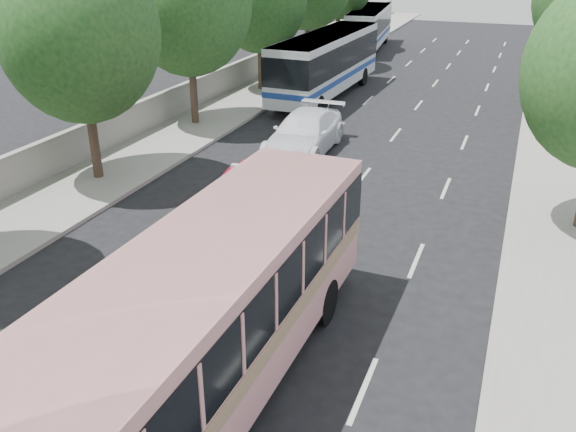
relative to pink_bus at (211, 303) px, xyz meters
The scene contains 11 objects.
ground 4.07m from the pink_bus, 113.43° to the left, with size 120.00×120.00×0.00m, color black.
sidewalk_left 25.27m from the pink_bus, 113.08° to the left, with size 4.00×90.00×0.15m, color #9E998E.
sidewalk_right 24.33m from the pink_bus, 72.89° to the left, with size 4.00×90.00×0.12m, color #9E998E.
low_wall 25.97m from the pink_bus, 116.74° to the left, with size 0.30×90.00×1.50m, color #9E998E.
tree_left_b 13.86m from the pink_bus, 137.09° to the left, with size 5.70×5.70×8.88m.
pink_bus is the anchor object (origin of this frame).
pink_taxi 9.07m from the pink_bus, 112.08° to the left, with size 1.87×4.64×1.58m, color #FF165B.
white_pickup 15.64m from the pink_bus, 103.21° to the left, with size 2.40×5.90×1.71m, color white.
tour_coach_front 25.88m from the pink_bus, 103.11° to the left, with size 3.02×12.03×3.57m.
tour_coach_rear 42.84m from the pink_bus, 100.31° to the left, with size 3.51×11.08×3.26m.
taxi_roof_sign 8.98m from the pink_bus, 112.08° to the left, with size 0.55×0.18×0.18m, color silver.
Camera 1 is at (6.38, -11.92, 8.64)m, focal length 38.00 mm.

